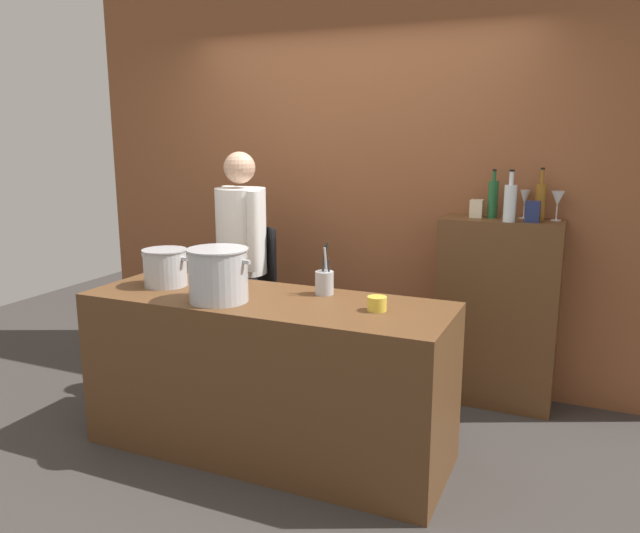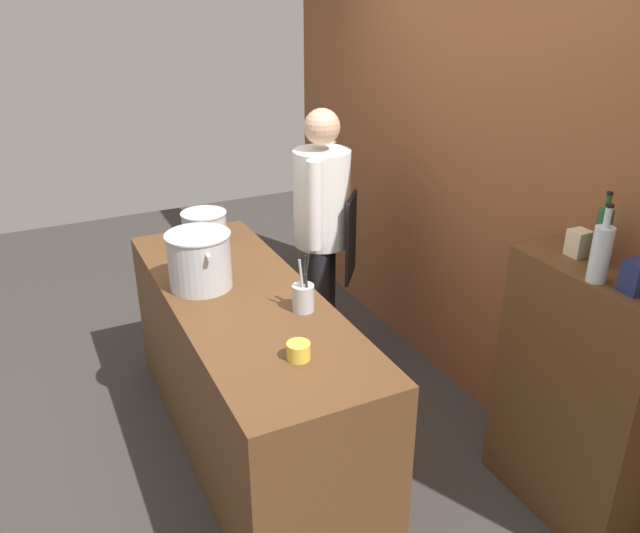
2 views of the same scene
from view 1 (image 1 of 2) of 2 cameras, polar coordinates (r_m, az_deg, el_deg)
The scene contains 16 objects.
ground_plane at distance 3.74m, azimuth -4.73°, elevation -16.33°, with size 8.00×8.00×0.00m, color #383330.
brick_back_panel at distance 4.57m, azimuth 3.40°, elevation 8.62°, with size 4.40×0.10×3.00m, color brown.
prep_counter at distance 3.55m, azimuth -4.86°, elevation -9.93°, with size 2.03×0.70×0.90m, color brown.
bar_cabinet at distance 4.26m, azimuth 15.88°, elevation -4.11°, with size 0.76×0.32×1.24m, color brown.
chef at distance 4.27m, azimuth -7.11°, elevation 1.05°, with size 0.45×0.42×1.66m.
stockpot_large at distance 3.34m, azimuth -9.30°, elevation -0.76°, with size 0.39×0.33×0.29m.
stockpot_small at distance 3.76m, azimuth -13.99°, elevation -0.08°, with size 0.32×0.26×0.22m.
utensil_crock at distance 3.46m, azimuth 0.41°, elevation -1.39°, with size 0.10×0.10×0.29m.
butter_jar at distance 3.16m, azimuth 5.24°, elevation -3.40°, with size 0.10×0.10×0.07m, color yellow.
wine_bottle_green at distance 4.17m, azimuth 15.56°, elevation 6.01°, with size 0.06×0.06×0.31m.
wine_bottle_amber at distance 4.17m, azimuth 19.54°, elevation 5.71°, with size 0.06×0.06×0.33m.
wine_bottle_clear at distance 4.01m, azimuth 17.01°, elevation 5.66°, with size 0.08×0.08×0.32m.
wine_glass_short at distance 4.21m, azimuth 18.25°, elevation 5.90°, with size 0.06×0.06×0.18m.
wine_glass_wide at distance 4.16m, azimuth 20.93°, elevation 5.78°, with size 0.08×0.08×0.19m.
spice_tin_navy at distance 4.05m, azimuth 18.90°, elevation 4.78°, with size 0.08×0.08×0.13m, color navy.
spice_tin_cream at distance 4.17m, azimuth 14.16°, elevation 5.17°, with size 0.08×0.08×0.11m, color beige.
Camera 1 is at (1.59, -2.88, 1.78)m, focal length 34.94 mm.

